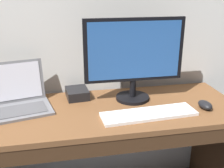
% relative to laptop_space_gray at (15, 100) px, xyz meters
% --- Properties ---
extents(desk, '(1.60, 0.56, 0.72)m').
position_rel_laptop_space_gray_xyz_m(desk, '(0.42, -0.10, -0.28)').
color(desk, brown).
rests_on(desk, ground).
extents(laptop_space_gray, '(0.40, 0.35, 0.24)m').
position_rel_laptop_space_gray_xyz_m(laptop_space_gray, '(0.00, 0.00, 0.00)').
color(laptop_space_gray, slate).
rests_on(laptop_space_gray, desk).
extents(external_monitor, '(0.56, 0.19, 0.47)m').
position_rel_laptop_space_gray_xyz_m(external_monitor, '(0.66, -0.00, 0.20)').
color(external_monitor, black).
rests_on(external_monitor, desk).
extents(wired_keyboard, '(0.50, 0.17, 0.02)m').
position_rel_laptop_space_gray_xyz_m(wired_keyboard, '(0.68, -0.21, -0.04)').
color(wired_keyboard, white).
rests_on(wired_keyboard, desk).
extents(computer_mouse, '(0.07, 0.11, 0.04)m').
position_rel_laptop_space_gray_xyz_m(computer_mouse, '(1.01, -0.19, -0.03)').
color(computer_mouse, black).
rests_on(computer_mouse, desk).
extents(external_drive_box, '(0.14, 0.16, 0.05)m').
position_rel_laptop_space_gray_xyz_m(external_drive_box, '(0.34, 0.09, -0.03)').
color(external_drive_box, black).
rests_on(external_drive_box, desk).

